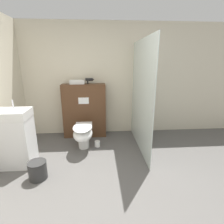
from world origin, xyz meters
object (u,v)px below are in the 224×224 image
Objects in this scene: hair_drier at (89,80)px; waste_bin at (38,170)px; toilet at (83,134)px; sink_vanity at (15,138)px.

waste_bin is (-0.72, -1.55, -1.16)m from hair_drier.
toilet is at bearing -100.21° from hair_drier.
toilet is at bearing 23.07° from sink_vanity.
hair_drier reaches higher than toilet.
sink_vanity is 5.72× the size of hair_drier.
sink_vanity is 4.01× the size of waste_bin.
waste_bin is at bearing -124.82° from toilet.
hair_drier is at bearing 43.83° from sink_vanity.
hair_drier is at bearing 64.92° from waste_bin.
toilet is 0.63× the size of sink_vanity.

